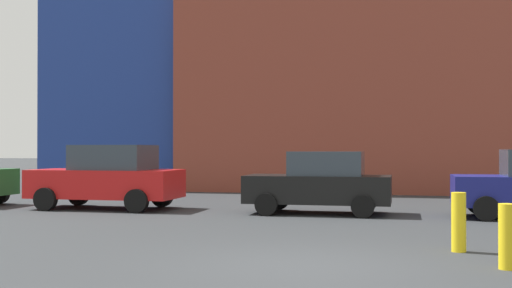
{
  "coord_description": "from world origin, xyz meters",
  "views": [
    {
      "loc": [
        1.42,
        -9.23,
        1.71
      ],
      "look_at": [
        -3.09,
        10.25,
        1.88
      ],
      "focal_mm": 44.66,
      "sensor_mm": 36.0,
      "label": 1
    }
  ],
  "objects": [
    {
      "name": "parked_car_1",
      "position": [
        -6.84,
        7.59,
        0.91
      ],
      "size": [
        4.22,
        2.07,
        1.83
      ],
      "rotation": [
        0.0,
        0.0,
        3.14
      ],
      "color": "red",
      "rests_on": "ground_plane"
    },
    {
      "name": "bollard_yellow_1",
      "position": [
        2.86,
        0.4,
        0.47
      ],
      "size": [
        0.24,
        0.24,
        0.93
      ],
      "primitive_type": "cylinder",
      "color": "yellow",
      "rests_on": "ground_plane"
    },
    {
      "name": "ground_plane",
      "position": [
        0.0,
        0.0,
        0.0
      ],
      "size": [
        200.0,
        200.0,
        0.0
      ],
      "primitive_type": "plane",
      "color": "#2D3033"
    },
    {
      "name": "bollard_yellow_0",
      "position": [
        2.32,
        1.86,
        0.49
      ],
      "size": [
        0.24,
        0.24,
        0.99
      ],
      "primitive_type": "cylinder",
      "color": "yellow",
      "rests_on": "ground_plane"
    },
    {
      "name": "building_backdrop",
      "position": [
        1.63,
        20.7,
        4.33
      ],
      "size": [
        31.52,
        11.29,
        10.47
      ],
      "color": "brown",
      "rests_on": "ground_plane"
    },
    {
      "name": "parked_car_2",
      "position": [
        -0.72,
        7.59,
        0.82
      ],
      "size": [
        3.81,
        1.87,
        1.65
      ],
      "rotation": [
        0.0,
        0.0,
        3.14
      ],
      "color": "black",
      "rests_on": "ground_plane"
    }
  ]
}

